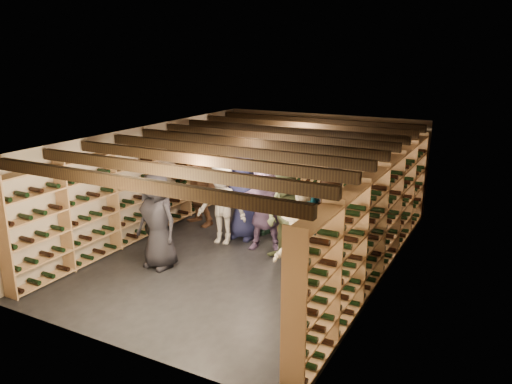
{
  "coord_description": "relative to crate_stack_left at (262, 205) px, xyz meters",
  "views": [
    {
      "loc": [
        4.6,
        -8.51,
        4.01
      ],
      "look_at": [
        -0.02,
        0.2,
        1.21
      ],
      "focal_mm": 35.0,
      "sensor_mm": 36.0,
      "label": 1
    }
  ],
  "objects": [
    {
      "name": "person_9",
      "position": [
        -0.12,
        -1.66,
        0.44
      ],
      "size": [
        1.19,
        0.78,
        1.73
      ],
      "primitive_type": "imported",
      "rotation": [
        0.0,
        0.0,
        0.13
      ],
      "color": "beige",
      "rests_on": "ground"
    },
    {
      "name": "crate_loose",
      "position": [
        1.2,
        -0.36,
        -0.34
      ],
      "size": [
        0.54,
        0.4,
        0.17
      ],
      "primitive_type": "cube",
      "rotation": [
        0.0,
        0.0,
        0.15
      ],
      "color": "tan",
      "rests_on": "ground"
    },
    {
      "name": "crate_stack_left",
      "position": [
        0.0,
        0.0,
        0.0
      ],
      "size": [
        0.52,
        0.37,
        0.85
      ],
      "rotation": [
        0.0,
        0.0,
        -0.07
      ],
      "color": "tan",
      "rests_on": "ground"
    },
    {
      "name": "person_10",
      "position": [
        0.34,
        -0.67,
        0.43
      ],
      "size": [
        1.08,
        0.74,
        1.71
      ],
      "primitive_type": "imported",
      "rotation": [
        0.0,
        0.0,
        -0.35
      ],
      "color": "#284C3B",
      "rests_on": "ground"
    },
    {
      "name": "wine_rack_back",
      "position": [
        0.65,
        2.1,
        0.65
      ],
      "size": [
        4.7,
        0.3,
        2.15
      ],
      "color": "#9F744D",
      "rests_on": "ground"
    },
    {
      "name": "person_3",
      "position": [
        2.38,
        -3.29,
        0.43
      ],
      "size": [
        1.24,
        0.94,
        1.7
      ],
      "primitive_type": "imported",
      "rotation": [
        0.0,
        0.0,
        -0.31
      ],
      "color": "beige",
      "rests_on": "ground"
    },
    {
      "name": "person_7",
      "position": [
        2.12,
        -2.68,
        0.49
      ],
      "size": [
        0.79,
        0.67,
        1.82
      ],
      "primitive_type": "imported",
      "rotation": [
        0.0,
        0.0,
        -0.43
      ],
      "color": "gray",
      "rests_on": "ground"
    },
    {
      "name": "ceiling_joists",
      "position": [
        0.65,
        -1.73,
        1.84
      ],
      "size": [
        5.4,
        7.12,
        0.18
      ],
      "color": "black",
      "rests_on": "ground"
    },
    {
      "name": "person_11",
      "position": [
        0.83,
        -1.48,
        0.51
      ],
      "size": [
        1.81,
        1.13,
        1.86
      ],
      "primitive_type": "imported",
      "rotation": [
        0.0,
        0.0,
        0.36
      ],
      "color": "slate",
      "rests_on": "ground"
    },
    {
      "name": "person_0",
      "position": [
        -0.54,
        -3.27,
        0.51
      ],
      "size": [
        0.97,
        0.7,
        1.86
      ],
      "primitive_type": "imported",
      "rotation": [
        0.0,
        0.0,
        -0.12
      ],
      "color": "black",
      "rests_on": "ground"
    },
    {
      "name": "crate_stack_right",
      "position": [
        0.62,
        -0.43,
        -0.08
      ],
      "size": [
        0.53,
        0.38,
        0.68
      ],
      "rotation": [
        0.0,
        0.0,
        0.11
      ],
      "color": "tan",
      "rests_on": "ground"
    },
    {
      "name": "wine_rack_right",
      "position": [
        3.22,
        -1.73,
        0.65
      ],
      "size": [
        0.32,
        7.5,
        2.15
      ],
      "color": "#9F744D",
      "rests_on": "ground"
    },
    {
      "name": "person_5",
      "position": [
        -1.25,
        -0.83,
        0.53
      ],
      "size": [
        1.86,
        1.15,
        1.91
      ],
      "primitive_type": "imported",
      "rotation": [
        0.0,
        0.0,
        -0.36
      ],
      "color": "brown",
      "rests_on": "ground"
    },
    {
      "name": "ceiling",
      "position": [
        0.65,
        -1.73,
        1.98
      ],
      "size": [
        5.5,
        8.0,
        0.01
      ],
      "primitive_type": "cube",
      "color": "beige",
      "rests_on": "walls"
    },
    {
      "name": "person_4",
      "position": [
        2.06,
        -2.05,
        0.36
      ],
      "size": [
        0.94,
        0.45,
        1.57
      ],
      "primitive_type": "imported",
      "rotation": [
        0.0,
        0.0,
        -0.07
      ],
      "color": "#155D7A",
      "rests_on": "ground"
    },
    {
      "name": "wine_rack_left",
      "position": [
        -1.92,
        -1.73,
        0.65
      ],
      "size": [
        0.32,
        7.5,
        2.15
      ],
      "color": "#9F744D",
      "rests_on": "ground"
    },
    {
      "name": "walls",
      "position": [
        0.65,
        -1.73,
        0.78
      ],
      "size": [
        5.52,
        8.02,
        2.4
      ],
      "color": "tan",
      "rests_on": "ground"
    },
    {
      "name": "person_1",
      "position": [
        -0.94,
        -2.89,
        0.44
      ],
      "size": [
        0.71,
        0.55,
        1.73
      ],
      "primitive_type": "imported",
      "rotation": [
        0.0,
        0.0,
        -0.24
      ],
      "color": "black",
      "rests_on": "ground"
    },
    {
      "name": "person_6",
      "position": [
        0.13,
        -1.17,
        0.53
      ],
      "size": [
        0.96,
        0.65,
        1.91
      ],
      "primitive_type": "imported",
      "rotation": [
        0.0,
        0.0,
        -0.05
      ],
      "color": "#1B1D44",
      "rests_on": "ground"
    },
    {
      "name": "person_2",
      "position": [
        1.52,
        -1.95,
        0.5
      ],
      "size": [
        1.07,
        0.94,
        1.85
      ],
      "primitive_type": "imported",
      "rotation": [
        0.0,
        0.0,
        -0.3
      ],
      "color": "#525C3B",
      "rests_on": "ground"
    },
    {
      "name": "person_8",
      "position": [
        2.55,
        -2.31,
        0.52
      ],
      "size": [
        1.09,
        0.95,
        1.9
      ],
      "primitive_type": "imported",
      "rotation": [
        0.0,
        0.0,
        0.29
      ],
      "color": "#4B2E1D",
      "rests_on": "ground"
    },
    {
      "name": "ground",
      "position": [
        0.65,
        -1.73,
        -0.42
      ],
      "size": [
        8.0,
        8.0,
        0.0
      ],
      "primitive_type": "plane",
      "color": "black",
      "rests_on": "ground"
    },
    {
      "name": "person_12",
      "position": [
        2.04,
        -0.83,
        0.45
      ],
      "size": [
        0.88,
        0.6,
        1.75
      ],
      "primitive_type": "imported",
      "rotation": [
        0.0,
        0.0,
        0.05
      ],
      "color": "#39393E",
      "rests_on": "ground"
    }
  ]
}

